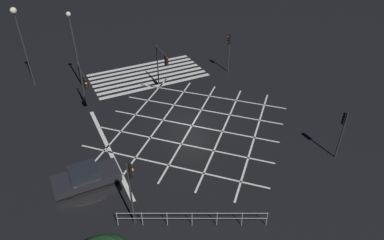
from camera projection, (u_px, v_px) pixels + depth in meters
The scene contains 11 objects.
ground_plane at pixel (192, 126), 28.42m from camera, with size 200.00×200.00×0.00m, color black.
road_markings at pixel (158, 92), 33.22m from camera, with size 17.61×22.23×0.01m.
traffic_light_nw_cross at pixel (343, 126), 23.61m from camera, with size 0.36×0.39×3.85m.
traffic_light_sw_main at pixel (229, 46), 35.25m from camera, with size 0.39×0.36×4.14m.
traffic_light_se_cross at pixel (84, 82), 28.35m from camera, with size 0.36×3.08×4.15m.
traffic_light_median_south at pixel (162, 61), 31.74m from camera, with size 0.36×2.66×4.17m.
traffic_light_ne_main at pixel (131, 182), 18.33m from camera, with size 0.39×0.36×4.57m.
street_lamp_east at pixel (73, 39), 31.34m from camera, with size 0.43×0.43×7.44m.
street_lamp_west at pixel (18, 28), 31.05m from camera, with size 0.59×0.59×7.73m.
waiting_car at pixel (86, 177), 22.48m from camera, with size 4.32×1.85×1.29m.
pedestrian_railing at pixel (192, 217), 19.61m from camera, with size 7.77×3.89×1.05m.
Camera 1 is at (10.39, 20.88, 16.25)m, focal length 32.00 mm.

